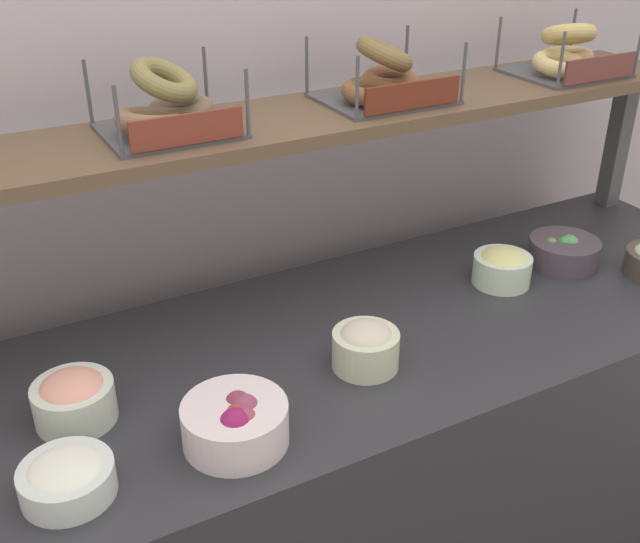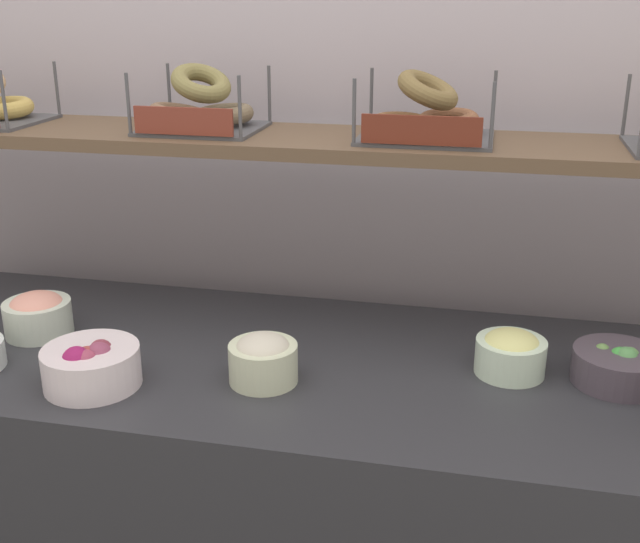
{
  "view_description": "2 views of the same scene",
  "coord_description": "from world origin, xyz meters",
  "px_view_note": "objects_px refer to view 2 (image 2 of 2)",
  "views": [
    {
      "loc": [
        -0.71,
        -1.21,
        1.77
      ],
      "look_at": [
        -0.05,
        0.01,
        1.02
      ],
      "focal_mm": 42.69,
      "sensor_mm": 36.0,
      "label": 1
    },
    {
      "loc": [
        0.41,
        -1.46,
        1.6
      ],
      "look_at": [
        0.07,
        0.05,
        1.03
      ],
      "focal_mm": 44.09,
      "sensor_mm": 36.0,
      "label": 2
    }
  ],
  "objects_px": {
    "bowl_veggie_mix": "(618,366)",
    "bagel_basket_poppy": "(201,109)",
    "bagel_basket_cinnamon_raisin": "(426,118)",
    "bowl_lox_spread": "(38,314)",
    "bowl_beet_salad": "(91,365)",
    "bowl_egg_salad": "(511,353)",
    "bowl_potato_salad": "(263,359)"
  },
  "relations": [
    {
      "from": "bowl_veggie_mix",
      "to": "bagel_basket_poppy",
      "type": "distance_m",
      "value": 1.07
    },
    {
      "from": "bagel_basket_cinnamon_raisin",
      "to": "bowl_lox_spread",
      "type": "bearing_deg",
      "value": -162.04
    },
    {
      "from": "bowl_veggie_mix",
      "to": "bowl_beet_salad",
      "type": "bearing_deg",
      "value": -166.82
    },
    {
      "from": "bowl_egg_salad",
      "to": "bowl_veggie_mix",
      "type": "xyz_separation_m",
      "value": [
        0.21,
        0.0,
        -0.01
      ]
    },
    {
      "from": "bowl_beet_salad",
      "to": "bagel_basket_cinnamon_raisin",
      "type": "xyz_separation_m",
      "value": [
        0.59,
        0.47,
        0.43
      ]
    },
    {
      "from": "bowl_egg_salad",
      "to": "bagel_basket_cinnamon_raisin",
      "type": "relative_size",
      "value": 0.48
    },
    {
      "from": "bowl_potato_salad",
      "to": "bowl_veggie_mix",
      "type": "distance_m",
      "value": 0.71
    },
    {
      "from": "bowl_veggie_mix",
      "to": "bowl_egg_salad",
      "type": "bearing_deg",
      "value": -178.98
    },
    {
      "from": "bowl_potato_salad",
      "to": "bowl_lox_spread",
      "type": "bearing_deg",
      "value": 168.88
    },
    {
      "from": "bowl_veggie_mix",
      "to": "bowl_lox_spread",
      "type": "bearing_deg",
      "value": -178.35
    },
    {
      "from": "bowl_veggie_mix",
      "to": "bagel_basket_cinnamon_raisin",
      "type": "distance_m",
      "value": 0.66
    },
    {
      "from": "bowl_potato_salad",
      "to": "bagel_basket_poppy",
      "type": "xyz_separation_m",
      "value": [
        -0.25,
        0.39,
        0.43
      ]
    },
    {
      "from": "bowl_lox_spread",
      "to": "bowl_veggie_mix",
      "type": "bearing_deg",
      "value": 1.65
    },
    {
      "from": "bagel_basket_poppy",
      "to": "bagel_basket_cinnamon_raisin",
      "type": "distance_m",
      "value": 0.52
    },
    {
      "from": "bowl_beet_salad",
      "to": "bowl_lox_spread",
      "type": "bearing_deg",
      "value": 139.71
    },
    {
      "from": "bowl_beet_salad",
      "to": "bowl_egg_salad",
      "type": "bearing_deg",
      "value": 16.19
    },
    {
      "from": "bowl_veggie_mix",
      "to": "bagel_basket_cinnamon_raisin",
      "type": "xyz_separation_m",
      "value": [
        -0.42,
        0.23,
        0.44
      ]
    },
    {
      "from": "bowl_beet_salad",
      "to": "bowl_potato_salad",
      "type": "bearing_deg",
      "value": 15.64
    },
    {
      "from": "bowl_lox_spread",
      "to": "bowl_potato_salad",
      "type": "bearing_deg",
      "value": -11.12
    },
    {
      "from": "bowl_lox_spread",
      "to": "bowl_beet_salad",
      "type": "bearing_deg",
      "value": -40.29
    },
    {
      "from": "bowl_potato_salad",
      "to": "bowl_beet_salad",
      "type": "height_order",
      "value": "bowl_potato_salad"
    },
    {
      "from": "bowl_lox_spread",
      "to": "bowl_egg_salad",
      "type": "bearing_deg",
      "value": 1.77
    },
    {
      "from": "bowl_egg_salad",
      "to": "bagel_basket_poppy",
      "type": "bearing_deg",
      "value": 161.71
    },
    {
      "from": "bowl_beet_salad",
      "to": "bagel_basket_poppy",
      "type": "xyz_separation_m",
      "value": [
        0.07,
        0.48,
        0.44
      ]
    },
    {
      "from": "bowl_beet_salad",
      "to": "bowl_egg_salad",
      "type": "xyz_separation_m",
      "value": [
        0.81,
        0.23,
        0.0
      ]
    },
    {
      "from": "bowl_lox_spread",
      "to": "bowl_beet_salad",
      "type": "xyz_separation_m",
      "value": [
        0.24,
        -0.2,
        -0.0
      ]
    },
    {
      "from": "bowl_veggie_mix",
      "to": "bagel_basket_poppy",
      "type": "xyz_separation_m",
      "value": [
        -0.94,
        0.24,
        0.44
      ]
    },
    {
      "from": "bowl_beet_salad",
      "to": "bagel_basket_cinnamon_raisin",
      "type": "bearing_deg",
      "value": 38.49
    },
    {
      "from": "bagel_basket_cinnamon_raisin",
      "to": "bowl_egg_salad",
      "type": "bearing_deg",
      "value": -47.94
    },
    {
      "from": "bowl_veggie_mix",
      "to": "bowl_potato_salad",
      "type": "bearing_deg",
      "value": -168.0
    },
    {
      "from": "bowl_potato_salad",
      "to": "bowl_veggie_mix",
      "type": "bearing_deg",
      "value": 12.0
    },
    {
      "from": "bowl_potato_salad",
      "to": "bagel_basket_cinnamon_raisin",
      "type": "xyz_separation_m",
      "value": [
        0.27,
        0.38,
        0.43
      ]
    }
  ]
}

